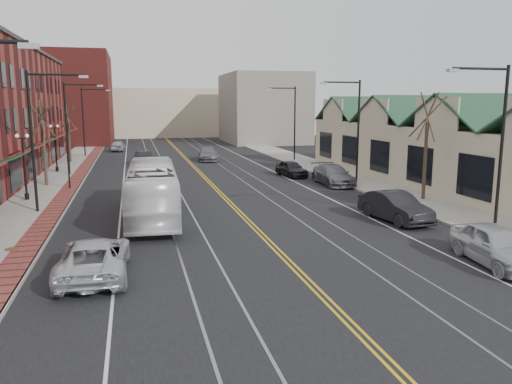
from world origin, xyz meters
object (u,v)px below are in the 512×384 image
parked_car_a (497,245)px  parked_car_d (291,169)px  transit_bus (152,191)px  parked_suv (94,258)px  parked_car_b (395,207)px  parked_car_c (333,175)px

parked_car_a → parked_car_d: (-0.42, 25.14, -0.11)m
transit_bus → parked_suv: (-2.50, -9.32, -0.82)m
parked_car_a → parked_car_d: size_ratio=1.16×
parked_car_b → parked_car_c: parked_car_b is taller
parked_car_b → parked_car_c: bearing=75.9°
parked_car_c → parked_car_d: parked_car_c is taller
parked_suv → parked_car_a: 15.61m
parked_car_b → parked_car_a: bearing=-96.2°
parked_car_a → parked_car_d: 25.14m
parked_suv → parked_car_c: parked_car_c is taller
transit_bus → parked_car_a: transit_bus is taller
transit_bus → parked_car_b: 13.43m
parked_car_b → parked_car_d: 17.41m
parked_suv → parked_car_a: size_ratio=1.11×
parked_suv → parked_car_d: parked_suv is taller
parked_car_c → transit_bus: bearing=-148.7°
parked_car_a → parked_car_c: (1.38, 20.01, -0.03)m
transit_bus → parked_suv: transit_bus is taller
parked_suv → parked_car_d: (15.00, 22.72, -0.03)m
parked_suv → parked_car_a: bearing=172.5°
parked_suv → parked_car_b: (15.30, 5.32, 0.07)m
transit_bus → parked_car_c: transit_bus is taller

